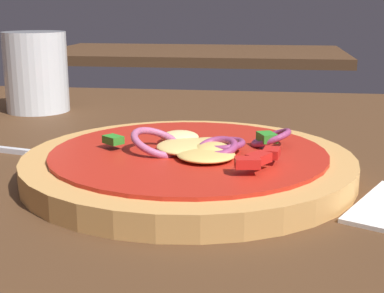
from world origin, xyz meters
name	(u,v)px	position (x,y,z in m)	size (l,w,h in m)	color
dining_table	(188,179)	(0.00, 0.00, 0.01)	(1.47, 0.86, 0.03)	#4C301C
pizza	(190,163)	(0.01, -0.03, 0.04)	(0.27, 0.27, 0.04)	tan
fork	(13,151)	(-0.17, 0.01, 0.03)	(0.17, 0.05, 0.00)	silver
beer_glass	(36,75)	(-0.23, 0.22, 0.07)	(0.08, 0.08, 0.10)	silver
background_table	(195,55)	(-0.16, 1.22, 0.01)	(0.89, 0.49, 0.03)	#4C301C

